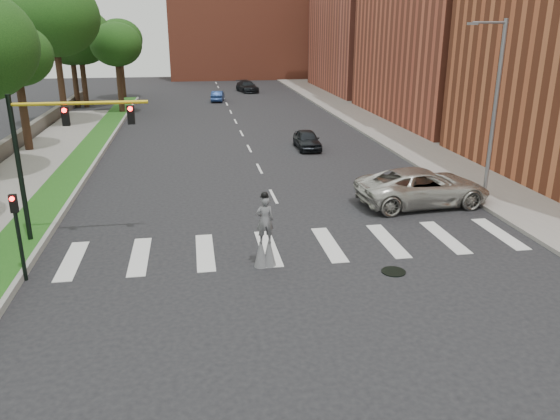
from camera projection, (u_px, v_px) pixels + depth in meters
The scene contains 22 objects.
ground_plane at pixel (304, 256), 21.67m from camera, with size 160.00×160.00×0.00m, color black.
grass_median at pixel (88, 152), 38.55m from camera, with size 2.00×60.00×0.25m, color #1C4F16.
median_curb at pixel (103, 152), 38.71m from camera, with size 0.20×60.00×0.28m, color gray.
sidewalk_right at pixel (387, 130), 46.89m from camera, with size 5.00×90.00×0.18m, color gray.
stone_wall at pixel (13, 143), 39.45m from camera, with size 0.50×56.00×1.10m, color #524E46.
manhole at pixel (393, 272), 20.25m from camera, with size 0.90×0.90×0.04m, color black.
building_far at pixel (385, 14), 72.21m from camera, with size 16.00×22.00×20.00m, color #AE5340.
building_backdrop at pixel (247, 22), 92.52m from camera, with size 26.00×14.00×18.00m, color #AB4E35.
streetlight at pixel (494, 105), 27.34m from camera, with size 2.05×0.20×9.00m.
traffic_signal at pixel (49, 146), 21.64m from camera, with size 5.30×0.23×6.20m.
secondary_signal at pixel (18, 230), 19.00m from camera, with size 0.25×0.21×3.23m.
stilt_performer at pixel (265, 237), 20.40m from camera, with size 0.84×0.54×2.95m.
suv_crossing at pixel (423, 187), 27.53m from camera, with size 3.09×6.70×1.86m, color beige.
car_near at pixel (307, 140), 40.00m from camera, with size 1.63×4.05×1.38m, color black.
car_mid at pixel (218, 96), 64.74m from camera, with size 1.31×3.77×1.24m, color navy.
car_far at pixel (247, 87), 73.56m from camera, with size 2.05×5.04×1.46m, color black.
tree_3 at pixel (15, 56), 37.19m from camera, with size 4.98×4.98×8.84m.
tree_4 at pixel (53, 17), 46.22m from camera, with size 7.86×7.86×12.66m.
tree_5 at pixel (70, 40), 58.11m from camera, with size 6.21×6.21×9.77m.
tree_6 at pixel (116, 45), 53.73m from camera, with size 5.02×5.02×8.97m.
tree_7 at pixel (119, 39), 64.82m from camera, with size 5.52×5.52×9.38m.
tree_8 at pixel (79, 36), 58.04m from camera, with size 7.01×7.01×10.48m.
Camera 1 is at (-4.13, -19.50, 8.74)m, focal length 35.00 mm.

